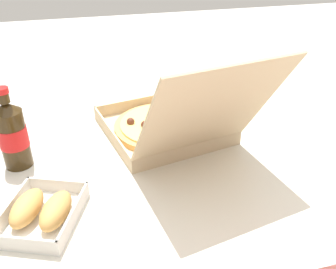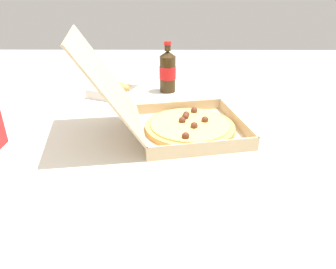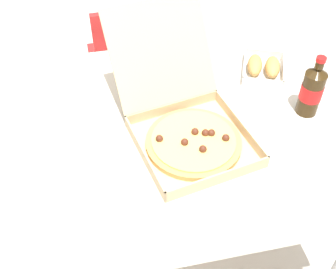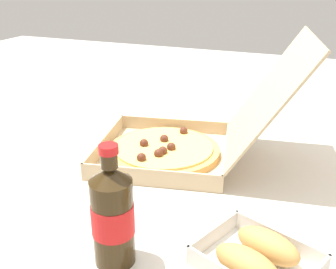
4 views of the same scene
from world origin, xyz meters
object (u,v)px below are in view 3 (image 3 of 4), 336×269
at_px(bread_side_box, 263,67).
at_px(cola_bottle, 312,90).
at_px(chair, 133,63).
at_px(pizza_box_open, 188,126).
at_px(paper_menu, 69,199).

relative_size(bread_side_box, cola_bottle, 1.04).
height_order(chair, cola_bottle, cola_bottle).
bearing_deg(pizza_box_open, cola_bottle, 4.33).
bearing_deg(chair, bread_side_box, -49.11).
height_order(pizza_box_open, cola_bottle, pizza_box_open).
height_order(chair, bread_side_box, chair).
bearing_deg(bread_side_box, paper_menu, -149.43).
distance_m(chair, cola_bottle, 0.96).
bearing_deg(paper_menu, bread_side_box, 28.62).
bearing_deg(cola_bottle, chair, 124.26).
xyz_separation_m(cola_bottle, paper_menu, (-0.82, -0.21, -0.09)).
distance_m(chair, bread_side_box, 0.72).
bearing_deg(chair, paper_menu, -108.22).
bearing_deg(cola_bottle, paper_menu, -165.84).
height_order(chair, pizza_box_open, pizza_box_open).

